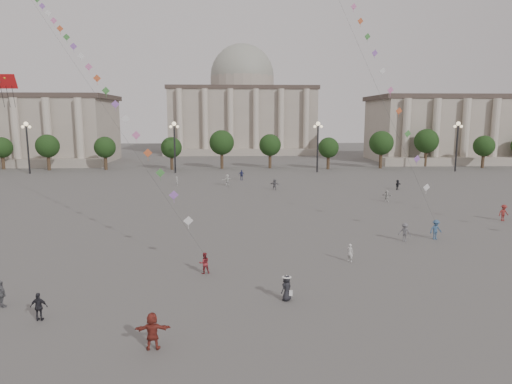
{
  "coord_description": "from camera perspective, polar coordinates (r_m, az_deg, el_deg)",
  "views": [
    {
      "loc": [
        -2.22,
        -25.79,
        11.58
      ],
      "look_at": [
        -0.57,
        12.0,
        5.35
      ],
      "focal_mm": 32.0,
      "sensor_mm": 36.0,
      "label": 1
    }
  ],
  "objects": [
    {
      "name": "kite_flyer_1",
      "position": [
        46.95,
        21.56,
        -4.39
      ],
      "size": [
        1.36,
        0.95,
        1.91
      ],
      "primitive_type": "imported",
      "rotation": [
        0.0,
        0.0,
        0.21
      ],
      "color": "#355478",
      "rests_on": "ground"
    },
    {
      "name": "person_crowd_4",
      "position": [
        77.98,
        -3.6,
        1.51
      ],
      "size": [
        1.83,
        1.44,
        1.94
      ],
      "primitive_type": "imported",
      "rotation": [
        0.0,
        0.0,
        3.7
      ],
      "color": "silver",
      "rests_on": "ground"
    },
    {
      "name": "ground",
      "position": [
        28.36,
        2.28,
        -14.76
      ],
      "size": [
        360.0,
        360.0,
        0.0
      ],
      "primitive_type": "plane",
      "color": "#54514F",
      "rests_on": "ground"
    },
    {
      "name": "dragon_kite",
      "position": [
        38.97,
        -29.31,
        10.79
      ],
      "size": [
        2.2,
        8.67,
        20.97
      ],
      "color": "red",
      "rests_on": "ground"
    },
    {
      "name": "lamp_post_far_west",
      "position": [
        105.0,
        -26.71,
        6.06
      ],
      "size": [
        2.0,
        0.9,
        10.65
      ],
      "color": "#262628",
      "rests_on": "ground"
    },
    {
      "name": "tourist_1",
      "position": [
        29.68,
        -25.49,
        -12.83
      ],
      "size": [
        0.98,
        0.41,
        1.67
      ],
      "primitive_type": "imported",
      "rotation": [
        0.0,
        0.0,
        3.14
      ],
      "color": "black",
      "rests_on": "ground"
    },
    {
      "name": "lamp_post_mid_east",
      "position": [
        97.42,
        7.74,
        6.78
      ],
      "size": [
        2.0,
        0.9,
        10.65
      ],
      "color": "#262628",
      "rests_on": "ground"
    },
    {
      "name": "person_crowd_13",
      "position": [
        37.91,
        11.67,
        -7.44
      ],
      "size": [
        0.65,
        0.64,
        1.51
      ],
      "primitive_type": "imported",
      "rotation": [
        0.0,
        0.0,
        2.41
      ],
      "color": "beige",
      "rests_on": "ground"
    },
    {
      "name": "hat_person",
      "position": [
        29.69,
        3.86,
        -11.8
      ],
      "size": [
        0.96,
        0.95,
        1.69
      ],
      "color": "black",
      "rests_on": "ground"
    },
    {
      "name": "lamp_post_mid_west",
      "position": [
        96.73,
        -10.16,
        6.7
      ],
      "size": [
        2.0,
        0.9,
        10.65
      ],
      "color": "#262628",
      "rests_on": "ground"
    },
    {
      "name": "person_crowd_0",
      "position": [
        84.55,
        -1.83,
        2.13
      ],
      "size": [
        1.2,
        0.67,
        1.93
      ],
      "primitive_type": "imported",
      "rotation": [
        0.0,
        0.0,
        0.19
      ],
      "color": "navy",
      "rests_on": "ground"
    },
    {
      "name": "lamp_post_far_east",
      "position": [
        106.88,
        23.87,
        6.29
      ],
      "size": [
        2.0,
        0.9,
        10.65
      ],
      "color": "#262628",
      "rests_on": "ground"
    },
    {
      "name": "hall_central",
      "position": [
        155.05,
        -1.71,
        10.33
      ],
      "size": [
        48.3,
        34.3,
        35.5
      ],
      "color": "gray",
      "rests_on": "ground"
    },
    {
      "name": "person_crowd_7",
      "position": [
        65.53,
        16.02,
        -0.48
      ],
      "size": [
        1.48,
        1.27,
        1.61
      ],
      "primitive_type": "imported",
      "rotation": [
        0.0,
        0.0,
        2.51
      ],
      "color": "beige",
      "rests_on": "ground"
    },
    {
      "name": "person_crowd_8",
      "position": [
        58.41,
        28.55,
        -2.3
      ],
      "size": [
        1.32,
        0.91,
        1.88
      ],
      "primitive_type": "imported",
      "rotation": [
        0.0,
        0.0,
        0.19
      ],
      "color": "maroon",
      "rests_on": "ground"
    },
    {
      "name": "kite_train_west",
      "position": [
        59.01,
        -22.54,
        16.89
      ],
      "size": [
        31.91,
        41.47,
        63.3
      ],
      "color": "#3F3F3F",
      "rests_on": "ground"
    },
    {
      "name": "kite_flyer_0",
      "position": [
        34.69,
        -6.48,
        -8.81
      ],
      "size": [
        0.93,
        0.81,
        1.61
      ],
      "primitive_type": "imported",
      "rotation": [
        0.0,
        0.0,
        3.44
      ],
      "color": "maroon",
      "rests_on": "ground"
    },
    {
      "name": "person_crowd_10",
      "position": [
        79.01,
        -9.84,
        1.35
      ],
      "size": [
        0.54,
        0.65,
        1.54
      ],
      "primitive_type": "imported",
      "rotation": [
        0.0,
        0.0,
        1.93
      ],
      "color": "#B1B1AC",
      "rests_on": "ground"
    },
    {
      "name": "tourist_3",
      "position": [
        32.62,
        -29.23,
        -11.08
      ],
      "size": [
        1.06,
        0.92,
        1.71
      ],
      "primitive_type": "imported",
      "rotation": [
        0.0,
        0.0,
        2.52
      ],
      "color": "#5D5E62",
      "rests_on": "ground"
    },
    {
      "name": "person_crowd_12",
      "position": [
        73.25,
        2.34,
        0.94
      ],
      "size": [
        1.69,
        1.18,
        1.76
      ],
      "primitive_type": "imported",
      "rotation": [
        0.0,
        0.0,
        2.69
      ],
      "color": "slate",
      "rests_on": "ground"
    },
    {
      "name": "person_crowd_6",
      "position": [
        45.21,
        18.1,
        -4.8
      ],
      "size": [
        1.33,
        1.15,
        1.78
      ],
      "primitive_type": "imported",
      "rotation": [
        0.0,
        0.0,
        5.76
      ],
      "color": "#5B5B5F",
      "rests_on": "ground"
    },
    {
      "name": "person_crowd_9",
      "position": [
        77.04,
        17.29,
        0.88
      ],
      "size": [
        1.41,
        1.34,
        1.59
      ],
      "primitive_type": "imported",
      "rotation": [
        0.0,
        0.0,
        0.74
      ],
      "color": "black",
      "rests_on": "ground"
    },
    {
      "name": "tourist_2",
      "position": [
        24.5,
        -12.82,
        -16.58
      ],
      "size": [
        1.82,
        0.67,
        1.93
      ],
      "primitive_type": "imported",
      "rotation": [
        0.0,
        0.0,
        3.2
      ],
      "color": "maroon",
      "rests_on": "ground"
    },
    {
      "name": "tree_row",
      "position": [
        104.0,
        -1.28,
        5.94
      ],
      "size": [
        137.12,
        5.12,
        8.0
      ],
      "color": "#3C2B1E",
      "rests_on": "ground"
    }
  ]
}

